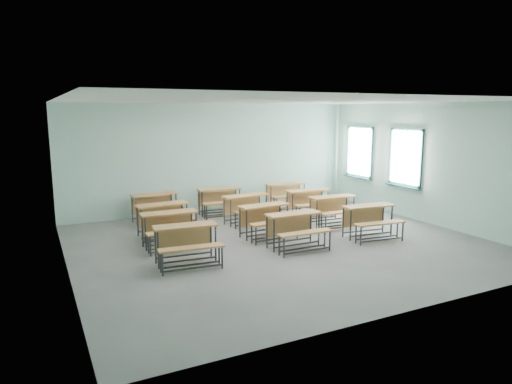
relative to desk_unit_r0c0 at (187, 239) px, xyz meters
The scene contains 13 objects.
room 2.71m from the desk_unit_r0c0, 11.28° to the left, with size 9.04×8.04×3.24m.
desk_unit_r0c0 is the anchor object (origin of this frame).
desk_unit_r0c1 2.46m from the desk_unit_r0c0, ahead, with size 1.24×0.84×0.77m.
desk_unit_r0c2 4.49m from the desk_unit_r0c0, ahead, with size 1.32×0.95×0.77m.
desk_unit_r1c0 1.29m from the desk_unit_r0c0, 87.86° to the left, with size 1.25×0.85×0.77m.
desk_unit_r1c1 2.54m from the desk_unit_r0c0, 24.58° to the left, with size 1.29×0.91×0.77m.
desk_unit_r1c2 4.58m from the desk_unit_r0c0, 15.53° to the left, with size 1.27×0.89×0.77m.
desk_unit_r2c0 2.27m from the desk_unit_r0c0, 85.89° to the left, with size 1.29×0.91×0.77m.
desk_unit_r2c1 3.47m from the desk_unit_r0c0, 44.48° to the left, with size 1.34×0.99×0.77m.
desk_unit_r2c2 4.97m from the desk_unit_r0c0, 28.27° to the left, with size 1.29×0.91×0.77m.
desk_unit_r3c0 3.76m from the desk_unit_r0c0, 84.77° to the left, with size 1.33×0.97×0.77m.
desk_unit_r3c1 4.34m from the desk_unit_r0c0, 59.17° to the left, with size 1.29×0.92×0.77m.
desk_unit_r3c2 5.77m from the desk_unit_r0c0, 39.90° to the left, with size 1.30×0.93×0.77m.
Camera 1 is at (-4.98, -8.75, 2.97)m, focal length 32.00 mm.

